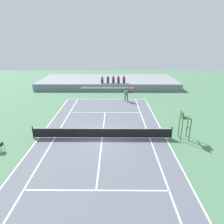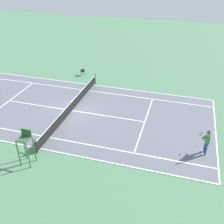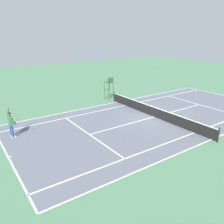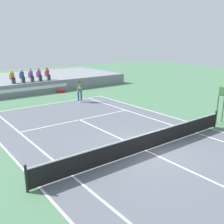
# 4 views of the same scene
# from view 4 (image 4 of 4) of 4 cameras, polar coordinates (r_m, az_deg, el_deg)

# --- Properties ---
(ground_plane) EXTENTS (80.00, 80.00, 0.00)m
(ground_plane) POSITION_cam_4_polar(r_m,az_deg,el_deg) (13.16, 7.42, -8.41)
(ground_plane) COLOR #4C7A56
(court) EXTENTS (11.08, 23.88, 0.03)m
(court) POSITION_cam_4_polar(r_m,az_deg,el_deg) (13.15, 7.42, -8.37)
(court) COLOR slate
(court) RESTS_ON ground
(net) EXTENTS (11.98, 0.10, 1.07)m
(net) POSITION_cam_4_polar(r_m,az_deg,el_deg) (12.95, 7.50, -6.30)
(net) COLOR black
(net) RESTS_ON ground
(barrier_wall) EXTENTS (24.50, 0.25, 1.16)m
(barrier_wall) POSITION_cam_4_polar(r_m,az_deg,el_deg) (26.89, -18.17, 4.67)
(barrier_wall) COLOR gray
(barrier_wall) RESTS_ON ground
(bleacher_platform) EXTENTS (24.50, 9.76, 1.16)m
(bleacher_platform) POSITION_cam_4_polar(r_m,az_deg,el_deg) (31.60, -21.23, 5.93)
(bleacher_platform) COLOR gray
(bleacher_platform) RESTS_ON ground
(spectator_seated_0) EXTENTS (0.44, 0.60, 1.27)m
(spectator_seated_0) POSITION_cam_4_polar(r_m,az_deg,el_deg) (27.33, -20.84, 7.14)
(spectator_seated_0) COLOR #474C56
(spectator_seated_0) RESTS_ON bleacher_platform
(spectator_seated_1) EXTENTS (0.44, 0.60, 1.27)m
(spectator_seated_1) POSITION_cam_4_polar(r_m,az_deg,el_deg) (27.61, -18.96, 7.39)
(spectator_seated_1) COLOR #474C56
(spectator_seated_1) RESTS_ON bleacher_platform
(spectator_seated_2) EXTENTS (0.44, 0.60, 1.27)m
(spectator_seated_2) POSITION_cam_4_polar(r_m,az_deg,el_deg) (27.91, -17.17, 7.62)
(spectator_seated_2) COLOR #474C56
(spectator_seated_2) RESTS_ON bleacher_platform
(spectator_seated_3) EXTENTS (0.44, 0.60, 1.27)m
(spectator_seated_3) POSITION_cam_4_polar(r_m,az_deg,el_deg) (28.21, -15.56, 7.82)
(spectator_seated_3) COLOR #474C56
(spectator_seated_3) RESTS_ON bleacher_platform
(spectator_seated_4) EXTENTS (0.44, 0.60, 1.27)m
(spectator_seated_4) POSITION_cam_4_polar(r_m,az_deg,el_deg) (28.56, -13.83, 8.03)
(spectator_seated_4) COLOR #474C56
(spectator_seated_4) RESTS_ON bleacher_platform
(tennis_player) EXTENTS (0.75, 0.70, 2.08)m
(tennis_player) POSITION_cam_4_polar(r_m,az_deg,el_deg) (22.92, -7.05, 4.60)
(tennis_player) COLOR navy
(tennis_player) RESTS_ON ground
(tennis_ball) EXTENTS (0.07, 0.07, 0.07)m
(tennis_ball) POSITION_cam_4_polar(r_m,az_deg,el_deg) (22.33, -7.49, 1.77)
(tennis_ball) COLOR #D1E533
(tennis_ball) RESTS_ON ground
(equipment_bag) EXTENTS (0.91, 0.34, 0.32)m
(equipment_bag) POSITION_cam_4_polar(r_m,az_deg,el_deg) (27.52, -10.97, 4.51)
(equipment_bag) COLOR red
(equipment_bag) RESTS_ON ground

